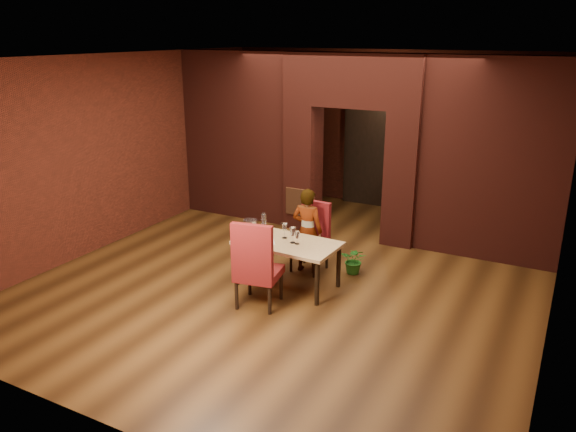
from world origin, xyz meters
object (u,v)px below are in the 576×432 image
Objects in this scene: chair_far at (309,238)px; wine_bucket at (250,228)px; wine_glass_a at (285,231)px; wine_glass_b at (293,235)px; person_seated at (307,231)px; wine_glass_c at (297,238)px; potted_plant at (354,260)px; chair_near at (259,262)px; dining_table at (288,264)px; water_bottle at (264,223)px.

wine_bucket is at bearing -127.15° from chair_far.
wine_glass_a is 0.23m from wine_glass_b.
wine_glass_b is at bearing -31.30° from wine_glass_a.
wine_glass_c is at bearing 100.52° from person_seated.
chair_far is 5.69× the size of wine_glass_c.
wine_glass_a is 1.24m from potted_plant.
wine_glass_b is at bearing -125.49° from potted_plant.
wine_glass_c is (0.23, 0.68, 0.17)m from chair_near.
chair_near is 0.83m from wine_glass_a.
chair_far is at bearing 48.53° from wine_bucket.
chair_far reaches higher than wine_bucket.
dining_table is 0.69m from person_seated.
water_bottle is at bearing 164.67° from dining_table.
person_seated is 5.32× the size of wine_bucket.
chair_near is 4.92× the size of wine_bucket.
dining_table is at bearing -88.24° from chair_far.
water_bottle is (-0.64, 0.17, 0.07)m from wine_glass_c.
chair_far is at bearing -163.39° from potted_plant.
water_bottle is (-0.49, -0.46, 0.18)m from person_seated.
chair_far is 4.29× the size of wine_bucket.
wine_glass_c is (0.14, -0.63, 0.12)m from person_seated.
dining_table is 1.19× the size of chair_near.
water_bottle is at bearing 173.71° from wine_glass_a.
person_seated reaches higher than chair_near.
wine_bucket reaches higher than wine_glass_b.
dining_table is 0.71m from water_bottle.
wine_glass_b is at bearing 170.89° from wine_glass_c.
chair_near is at bearing -92.78° from dining_table.
wine_glass_a is (-0.13, -0.50, 0.13)m from person_seated.
wine_bucket is 0.58× the size of potted_plant.
water_bottle is at bearing -130.68° from chair_far.
wine_bucket is at bearing -176.83° from wine_glass_b.
wine_glass_a is 0.89× the size of wine_bucket.
chair_far is at bearing -105.11° from person_seated.
potted_plant is (0.68, 0.25, -0.45)m from person_seated.
wine_glass_c is at bearing -14.93° from water_bottle.
wine_glass_c is (0.08, -0.01, -0.02)m from wine_glass_b.
chair_near is at bearing -108.41° from wine_glass_c.
wine_glass_a is 0.51m from wine_bucket.
chair_far is 2.48× the size of potted_plant.
wine_bucket is (-0.48, -0.15, 0.01)m from wine_glass_a.
wine_glass_b reaches higher than wine_glass_a.
chair_near is 5.53× the size of wine_glass_a.
chair_far is 0.72m from wine_glass_b.
wine_glass_c reaches higher than dining_table.
potted_plant is (0.62, 0.86, -0.58)m from wine_glass_b.
potted_plant is (0.67, 0.20, -0.32)m from chair_far.
person_seated is at bearing 42.73° from water_bottle.
water_bottle reaches higher than wine_bucket.
wine_glass_a is 1.18× the size of wine_glass_c.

